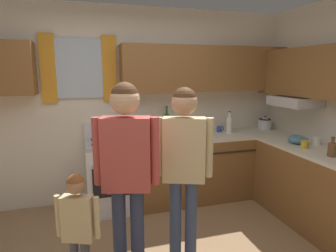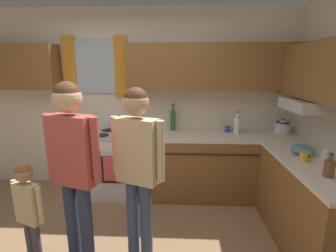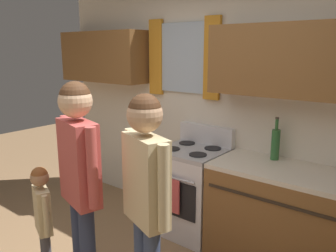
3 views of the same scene
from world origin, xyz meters
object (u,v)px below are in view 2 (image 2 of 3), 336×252
at_px(bottle_squat_brown, 329,168).
at_px(adult_holding_child, 73,158).
at_px(stove_oven, 118,162).
at_px(bottle_milk_white, 237,125).
at_px(mixing_bowl, 302,150).
at_px(mug_cobalt_blue, 228,129).
at_px(mug_mustard_yellow, 304,157).
at_px(mug_ceramic_white, 326,154).
at_px(stovetop_kettle, 282,126).
at_px(adult_in_plaid, 138,158).
at_px(bottle_wine_green, 173,120).
at_px(small_child, 28,207).

xyz_separation_m(bottle_squat_brown, adult_holding_child, (-2.12, -0.08, 0.08)).
relative_size(stove_oven, bottle_milk_white, 3.51).
xyz_separation_m(bottle_squat_brown, mixing_bowl, (0.05, 0.54, -0.03)).
height_order(mug_cobalt_blue, mug_mustard_yellow, mug_mustard_yellow).
bearing_deg(mug_cobalt_blue, stove_oven, -175.47).
height_order(mug_ceramic_white, stovetop_kettle, stovetop_kettle).
height_order(mug_ceramic_white, adult_in_plaid, adult_in_plaid).
bearing_deg(mug_ceramic_white, bottle_wine_green, 145.58).
distance_m(bottle_squat_brown, small_child, 2.53).
bearing_deg(adult_holding_child, stovetop_kettle, 32.77).
xyz_separation_m(stove_oven, small_child, (-0.39, -1.46, 0.18)).
bearing_deg(adult_holding_child, mug_ceramic_white, 12.23).
bearing_deg(stove_oven, mug_cobalt_blue, 4.53).
bearing_deg(stovetop_kettle, mixing_bowl, -99.03).
height_order(mug_mustard_yellow, mixing_bowl, mixing_bowl).
distance_m(bottle_wine_green, mixing_bowl, 1.68).
relative_size(mug_ceramic_white, stovetop_kettle, 0.46).
bearing_deg(bottle_milk_white, mug_cobalt_blue, 136.24).
distance_m(mug_ceramic_white, adult_holding_child, 2.40).
xyz_separation_m(bottle_squat_brown, small_child, (-2.51, -0.16, -0.33)).
xyz_separation_m(bottle_squat_brown, mug_ceramic_white, (0.22, 0.43, -0.03)).
xyz_separation_m(stove_oven, mug_cobalt_blue, (1.55, 0.12, 0.48)).
xyz_separation_m(bottle_squat_brown, mug_mustard_yellow, (-0.03, 0.34, -0.03)).
xyz_separation_m(bottle_squat_brown, mug_cobalt_blue, (-0.56, 1.43, -0.03)).
height_order(mixing_bowl, small_child, small_child).
distance_m(mug_cobalt_blue, mixing_bowl, 1.07).
xyz_separation_m(mug_ceramic_white, mug_mustard_yellow, (-0.25, -0.09, -0.00)).
distance_m(bottle_squat_brown, adult_holding_child, 2.12).
relative_size(stovetop_kettle, mixing_bowl, 1.16).
height_order(mug_ceramic_white, mixing_bowl, mixing_bowl).
relative_size(mug_cobalt_blue, adult_in_plaid, 0.07).
bearing_deg(mug_ceramic_white, stove_oven, 159.41).
relative_size(bottle_squat_brown, mixing_bowl, 0.87).
distance_m(mug_ceramic_white, small_child, 2.81).
distance_m(stove_oven, mug_ceramic_white, 2.54).
xyz_separation_m(bottle_squat_brown, stovetop_kettle, (0.18, 1.40, 0.02)).
distance_m(bottle_milk_white, mixing_bowl, 0.94).
xyz_separation_m(stove_oven, stovetop_kettle, (2.30, 0.10, 0.53)).
bearing_deg(mug_ceramic_white, bottle_milk_white, 126.88).
distance_m(bottle_wine_green, stovetop_kettle, 1.52).
height_order(bottle_squat_brown, mixing_bowl, bottle_squat_brown).
distance_m(mixing_bowl, adult_in_plaid, 1.73).
xyz_separation_m(mug_mustard_yellow, mixing_bowl, (0.08, 0.21, 0.00)).
height_order(bottle_wine_green, adult_in_plaid, adult_in_plaid).
relative_size(mug_mustard_yellow, stovetop_kettle, 0.44).
bearing_deg(small_child, bottle_wine_green, 54.57).
distance_m(stovetop_kettle, adult_in_plaid, 2.25).
height_order(stovetop_kettle, adult_in_plaid, adult_in_plaid).
xyz_separation_m(bottle_milk_white, mug_ceramic_white, (0.68, -0.90, -0.07)).
bearing_deg(mug_mustard_yellow, small_child, -168.70).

